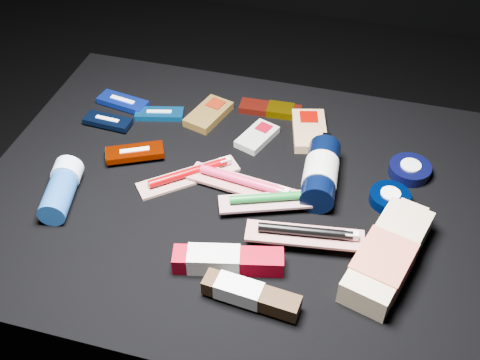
% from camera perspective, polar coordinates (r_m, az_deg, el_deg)
% --- Properties ---
extents(ground, '(3.00, 3.00, 0.00)m').
position_cam_1_polar(ground, '(1.49, -0.67, -12.01)').
color(ground, black).
rests_on(ground, ground).
extents(cloth_table, '(0.98, 0.78, 0.40)m').
position_cam_1_polar(cloth_table, '(1.33, -0.74, -7.09)').
color(cloth_table, black).
rests_on(cloth_table, ground).
extents(luna_bar_0, '(0.11, 0.07, 0.01)m').
position_cam_1_polar(luna_bar_0, '(1.37, -7.65, 6.24)').
color(luna_bar_0, '#094C8D').
rests_on(luna_bar_0, cloth_table).
extents(luna_bar_1, '(0.12, 0.06, 0.02)m').
position_cam_1_polar(luna_bar_1, '(1.41, -11.04, 7.26)').
color(luna_bar_1, '#102BAF').
rests_on(luna_bar_1, cloth_table).
extents(luna_bar_2, '(0.11, 0.05, 0.01)m').
position_cam_1_polar(luna_bar_2, '(1.36, -12.43, 5.47)').
color(luna_bar_2, black).
rests_on(luna_bar_2, cloth_table).
extents(luna_bar_3, '(0.11, 0.08, 0.01)m').
position_cam_1_polar(luna_bar_3, '(1.26, -10.27, 2.60)').
color(luna_bar_3, '#A96C00').
rests_on(luna_bar_3, cloth_table).
extents(luna_bar_4, '(0.12, 0.09, 0.02)m').
position_cam_1_polar(luna_bar_4, '(1.26, -9.93, 2.58)').
color(luna_bar_4, '#7A1700').
rests_on(luna_bar_4, cloth_table).
extents(clif_bar_0, '(0.09, 0.13, 0.02)m').
position_cam_1_polar(clif_bar_0, '(1.36, -2.89, 6.36)').
color(clif_bar_0, '#563E19').
rests_on(clif_bar_0, cloth_table).
extents(clif_bar_1, '(0.08, 0.11, 0.02)m').
position_cam_1_polar(clif_bar_1, '(1.29, 1.74, 4.21)').
color(clif_bar_1, '#9E9E97').
rests_on(clif_bar_1, cloth_table).
extents(clif_bar_2, '(0.10, 0.14, 0.02)m').
position_cam_1_polar(clif_bar_2, '(1.32, 6.59, 4.82)').
color(clif_bar_2, tan).
rests_on(clif_bar_2, cloth_table).
extents(power_bar, '(0.14, 0.05, 0.02)m').
position_cam_1_polar(power_bar, '(1.37, 3.21, 6.69)').
color(power_bar, maroon).
rests_on(power_bar, cloth_table).
extents(lotion_bottle, '(0.08, 0.21, 0.07)m').
position_cam_1_polar(lotion_bottle, '(1.18, 7.68, 0.68)').
color(lotion_bottle, black).
rests_on(lotion_bottle, cloth_table).
extents(cream_tin_upper, '(0.08, 0.08, 0.03)m').
position_cam_1_polar(cream_tin_upper, '(1.25, 15.79, 0.94)').
color(cream_tin_upper, black).
rests_on(cream_tin_upper, cloth_table).
extents(cream_tin_lower, '(0.08, 0.08, 0.02)m').
position_cam_1_polar(cream_tin_lower, '(1.19, 14.01, -1.63)').
color(cream_tin_lower, black).
rests_on(cream_tin_lower, cloth_table).
extents(bodywash_bottle, '(0.14, 0.25, 0.05)m').
position_cam_1_polar(bodywash_bottle, '(1.06, 13.74, -7.12)').
color(bodywash_bottle, beige).
rests_on(bodywash_bottle, cloth_table).
extents(deodorant_stick, '(0.08, 0.14, 0.06)m').
position_cam_1_polar(deodorant_stick, '(1.19, -16.59, -0.84)').
color(deodorant_stick, '#194890').
rests_on(deodorant_stick, cloth_table).
extents(toothbrush_pack_0, '(0.19, 0.17, 0.02)m').
position_cam_1_polar(toothbrush_pack_0, '(1.20, -4.79, 0.51)').
color(toothbrush_pack_0, beige).
rests_on(toothbrush_pack_0, cloth_table).
extents(toothbrush_pack_1, '(0.22, 0.08, 0.02)m').
position_cam_1_polar(toothbrush_pack_1, '(1.17, 0.32, -0.29)').
color(toothbrush_pack_1, '#BBB3AF').
rests_on(toothbrush_pack_1, cloth_table).
extents(toothbrush_pack_2, '(0.20, 0.11, 0.02)m').
position_cam_1_polar(toothbrush_pack_2, '(1.13, 3.12, -1.85)').
color(toothbrush_pack_2, silver).
rests_on(toothbrush_pack_2, cloth_table).
extents(toothbrush_pack_3, '(0.21, 0.08, 0.02)m').
position_cam_1_polar(toothbrush_pack_3, '(1.07, 6.33, -5.09)').
color(toothbrush_pack_3, beige).
rests_on(toothbrush_pack_3, cloth_table).
extents(toothpaste_carton_red, '(0.19, 0.08, 0.04)m').
position_cam_1_polar(toothpaste_carton_red, '(1.04, -1.61, -7.63)').
color(toothpaste_carton_red, maroon).
rests_on(toothpaste_carton_red, cloth_table).
extents(toothpaste_carton_green, '(0.16, 0.05, 0.03)m').
position_cam_1_polar(toothpaste_carton_green, '(0.99, 0.65, -10.71)').
color(toothpaste_carton_green, '#311E0D').
rests_on(toothpaste_carton_green, cloth_table).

